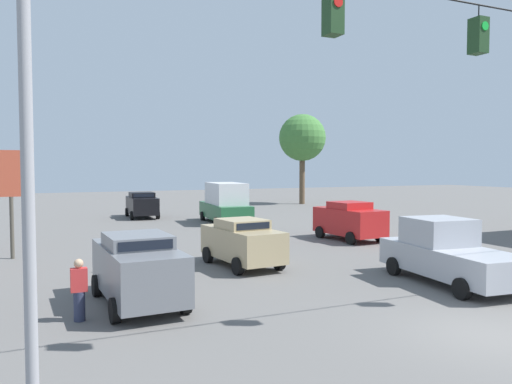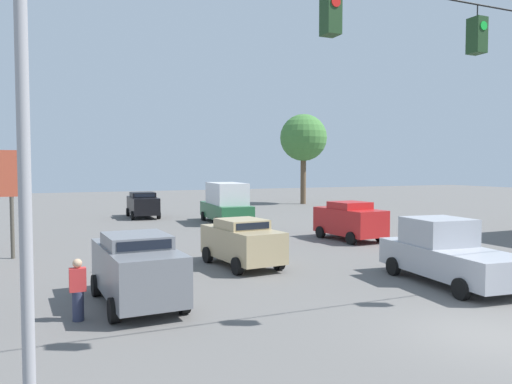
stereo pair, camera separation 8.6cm
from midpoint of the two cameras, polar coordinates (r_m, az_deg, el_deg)
ground_plane at (r=13.06m, az=25.51°, el=-14.62°), size 140.00×140.00×0.00m
overhead_signal_span at (r=12.93m, az=23.96°, el=8.26°), size 19.47×0.38×8.51m
sedan_black_withflow_deep at (r=38.56m, az=-12.75°, el=-1.39°), size 2.26×4.49×1.91m
sedan_grey_parked_shoulder at (r=14.52m, az=-13.31°, el=-8.42°), size 2.15×4.48×1.99m
pickup_truck_silver_crossing_near at (r=17.85m, az=21.16°, el=-6.60°), size 2.69×5.48×2.12m
box_truck_green_oncoming_deep at (r=33.93m, az=-3.37°, el=-1.29°), size 2.82×6.32×2.75m
sedan_red_oncoming_far at (r=26.69m, az=10.75°, el=-3.18°), size 2.34×4.09×2.01m
sedan_tan_withflow_mid at (r=19.40m, az=-1.51°, el=-5.69°), size 2.25×4.17×1.84m
traffic_cone_nearest at (r=14.15m, az=-13.97°, el=-11.57°), size 0.38×0.38×0.70m
traffic_cone_second at (r=16.48m, az=-15.87°, el=-9.51°), size 0.38×0.38×0.70m
traffic_cone_third at (r=19.19m, az=-16.85°, el=-7.76°), size 0.38×0.38×0.70m
pedestrian at (r=13.48m, az=-19.52°, el=-10.52°), size 0.40×0.28×1.57m
tree_horizon_left at (r=51.38m, az=5.49°, el=6.14°), size 4.77×4.77×9.18m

